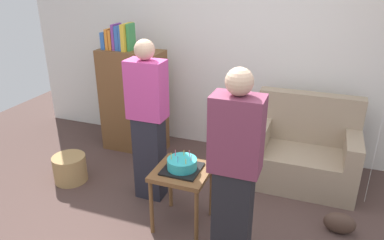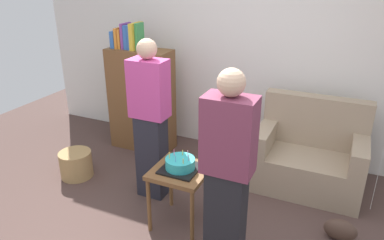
{
  "view_description": "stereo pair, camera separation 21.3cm",
  "coord_description": "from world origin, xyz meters",
  "px_view_note": "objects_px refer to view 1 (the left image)",
  "views": [
    {
      "loc": [
        0.9,
        -2.25,
        2.22
      ],
      "look_at": [
        -0.14,
        0.56,
        0.95
      ],
      "focal_mm": 34.02,
      "sensor_mm": 36.0,
      "label": 1
    },
    {
      "loc": [
        1.1,
        -2.17,
        2.22
      ],
      "look_at": [
        -0.14,
        0.56,
        0.95
      ],
      "focal_mm": 34.02,
      "sensor_mm": 36.0,
      "label": 2
    }
  ],
  "objects_px": {
    "person_blowing_candles": "(148,122)",
    "wicker_basket": "(70,168)",
    "handbag": "(340,223)",
    "side_table": "(182,178)",
    "birthday_cake": "(182,165)",
    "bookshelf": "(133,99)",
    "couch": "(304,153)",
    "person_holding_cake": "(234,176)"
  },
  "relations": [
    {
      "from": "couch",
      "to": "side_table",
      "type": "relative_size",
      "value": 1.91
    },
    {
      "from": "couch",
      "to": "person_blowing_candles",
      "type": "height_order",
      "value": "person_blowing_candles"
    },
    {
      "from": "wicker_basket",
      "to": "person_holding_cake",
      "type": "bearing_deg",
      "value": -16.76
    },
    {
      "from": "person_holding_cake",
      "to": "person_blowing_candles",
      "type": "bearing_deg",
      "value": -40.55
    },
    {
      "from": "bookshelf",
      "to": "person_blowing_candles",
      "type": "relative_size",
      "value": 0.99
    },
    {
      "from": "bookshelf",
      "to": "couch",
      "type": "bearing_deg",
      "value": -1.85
    },
    {
      "from": "person_holding_cake",
      "to": "wicker_basket",
      "type": "height_order",
      "value": "person_holding_cake"
    },
    {
      "from": "person_holding_cake",
      "to": "handbag",
      "type": "height_order",
      "value": "person_holding_cake"
    },
    {
      "from": "couch",
      "to": "person_holding_cake",
      "type": "relative_size",
      "value": 0.67
    },
    {
      "from": "birthday_cake",
      "to": "wicker_basket",
      "type": "height_order",
      "value": "birthday_cake"
    },
    {
      "from": "birthday_cake",
      "to": "wicker_basket",
      "type": "distance_m",
      "value": 1.55
    },
    {
      "from": "birthday_cake",
      "to": "person_blowing_candles",
      "type": "height_order",
      "value": "person_blowing_candles"
    },
    {
      "from": "handbag",
      "to": "side_table",
      "type": "bearing_deg",
      "value": -164.8
    },
    {
      "from": "bookshelf",
      "to": "wicker_basket",
      "type": "xyz_separation_m",
      "value": [
        -0.3,
        -0.97,
        -0.54
      ]
    },
    {
      "from": "person_blowing_candles",
      "to": "wicker_basket",
      "type": "xyz_separation_m",
      "value": [
        -0.97,
        -0.06,
        -0.68
      ]
    },
    {
      "from": "side_table",
      "to": "birthday_cake",
      "type": "height_order",
      "value": "birthday_cake"
    },
    {
      "from": "couch",
      "to": "handbag",
      "type": "height_order",
      "value": "couch"
    },
    {
      "from": "wicker_basket",
      "to": "couch",
      "type": "bearing_deg",
      "value": 20.43
    },
    {
      "from": "couch",
      "to": "person_blowing_candles",
      "type": "relative_size",
      "value": 0.67
    },
    {
      "from": "bookshelf",
      "to": "side_table",
      "type": "height_order",
      "value": "bookshelf"
    },
    {
      "from": "side_table",
      "to": "person_blowing_candles",
      "type": "bearing_deg",
      "value": 146.41
    },
    {
      "from": "couch",
      "to": "wicker_basket",
      "type": "distance_m",
      "value": 2.58
    },
    {
      "from": "person_holding_cake",
      "to": "birthday_cake",
      "type": "bearing_deg",
      "value": -39.95
    },
    {
      "from": "person_holding_cake",
      "to": "couch",
      "type": "bearing_deg",
      "value": -113.24
    },
    {
      "from": "side_table",
      "to": "person_holding_cake",
      "type": "height_order",
      "value": "person_holding_cake"
    },
    {
      "from": "wicker_basket",
      "to": "side_table",
      "type": "bearing_deg",
      "value": -10.0
    },
    {
      "from": "couch",
      "to": "birthday_cake",
      "type": "height_order",
      "value": "couch"
    },
    {
      "from": "person_blowing_candles",
      "to": "couch",
      "type": "bearing_deg",
      "value": 27.73
    },
    {
      "from": "couch",
      "to": "birthday_cake",
      "type": "relative_size",
      "value": 3.44
    },
    {
      "from": "person_holding_cake",
      "to": "handbag",
      "type": "xyz_separation_m",
      "value": [
        0.82,
        0.72,
        -0.73
      ]
    },
    {
      "from": "birthday_cake",
      "to": "person_holding_cake",
      "type": "distance_m",
      "value": 0.68
    },
    {
      "from": "side_table",
      "to": "birthday_cake",
      "type": "bearing_deg",
      "value": -134.44
    },
    {
      "from": "bookshelf",
      "to": "handbag",
      "type": "xyz_separation_m",
      "value": [
        2.52,
        -0.85,
        -0.59
      ]
    },
    {
      "from": "bookshelf",
      "to": "person_blowing_candles",
      "type": "height_order",
      "value": "person_blowing_candles"
    },
    {
      "from": "couch",
      "to": "handbag",
      "type": "relative_size",
      "value": 3.93
    },
    {
      "from": "couch",
      "to": "person_holding_cake",
      "type": "xyz_separation_m",
      "value": [
        -0.42,
        -1.5,
        0.49
      ]
    },
    {
      "from": "birthday_cake",
      "to": "person_blowing_candles",
      "type": "relative_size",
      "value": 0.2
    },
    {
      "from": "bookshelf",
      "to": "wicker_basket",
      "type": "height_order",
      "value": "bookshelf"
    },
    {
      "from": "side_table",
      "to": "person_holding_cake",
      "type": "distance_m",
      "value": 0.73
    },
    {
      "from": "birthday_cake",
      "to": "person_holding_cake",
      "type": "xyz_separation_m",
      "value": [
        0.55,
        -0.35,
        0.21
      ]
    },
    {
      "from": "bookshelf",
      "to": "handbag",
      "type": "relative_size",
      "value": 5.76
    },
    {
      "from": "couch",
      "to": "wicker_basket",
      "type": "height_order",
      "value": "couch"
    }
  ]
}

